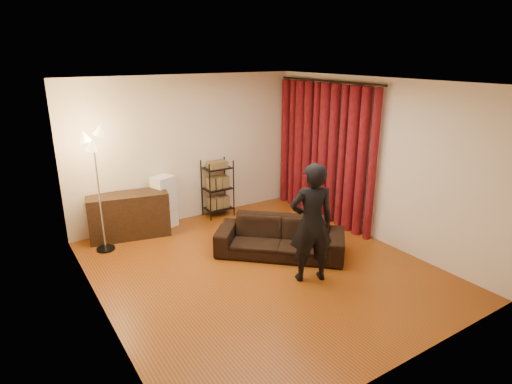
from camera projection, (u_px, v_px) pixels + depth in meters
floor at (261, 268)px, 6.37m from camera, size 5.00×5.00×0.00m
ceiling at (262, 82)px, 5.53m from camera, size 5.00×5.00×0.00m
wall_back at (188, 149)px, 7.95m from camera, size 5.00×0.00×5.00m
wall_front at (410, 248)px, 3.95m from camera, size 5.00×0.00×5.00m
wall_left at (95, 213)px, 4.80m from camera, size 0.00×5.00×5.00m
wall_right at (374, 161)px, 7.11m from camera, size 0.00×5.00×5.00m
curtain_rod at (328, 81)px, 7.57m from camera, size 0.04×2.65×0.04m
curtain at (324, 153)px, 7.97m from camera, size 0.22×2.65×2.55m
sofa at (280, 237)px, 6.74m from camera, size 1.98×1.92×0.58m
person at (311, 223)px, 5.83m from camera, size 0.73×0.60×1.70m
media_cabinet at (129, 215)px, 7.38m from camera, size 1.41×0.76×0.78m
storage_boxes at (164, 202)px, 7.76m from camera, size 0.47×0.42×0.97m
wire_shelf at (218, 188)px, 8.27m from camera, size 0.59×0.50×1.12m
floor_lamp at (99, 193)px, 6.67m from camera, size 0.44×0.44×1.96m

